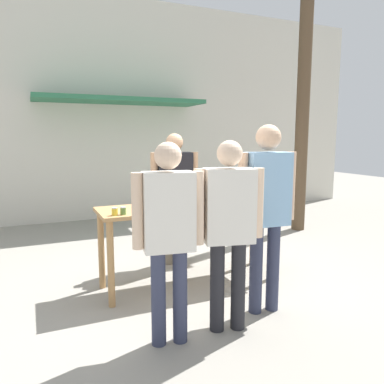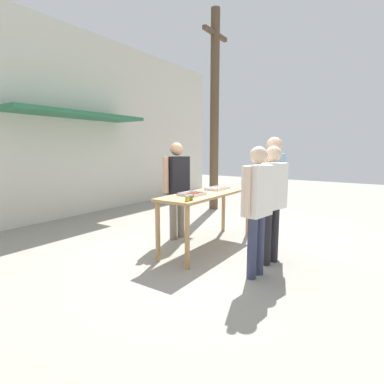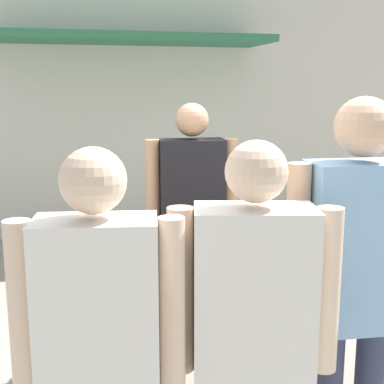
% 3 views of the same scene
% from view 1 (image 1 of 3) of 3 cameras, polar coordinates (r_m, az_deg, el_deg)
% --- Properties ---
extents(ground_plane, '(24.00, 24.00, 0.00)m').
position_cam_1_polar(ground_plane, '(4.57, 0.00, -13.56)').
color(ground_plane, gray).
extents(building_facade_back, '(12.00, 1.11, 4.50)m').
position_cam_1_polar(building_facade_back, '(8.06, -11.68, 12.15)').
color(building_facade_back, beige).
rests_on(building_facade_back, ground).
extents(serving_table, '(2.14, 0.66, 0.93)m').
position_cam_1_polar(serving_table, '(4.34, 0.00, -3.67)').
color(serving_table, tan).
rests_on(serving_table, ground).
extents(food_tray_sausages, '(0.37, 0.32, 0.04)m').
position_cam_1_polar(food_tray_sausages, '(4.18, -5.85, -2.14)').
color(food_tray_sausages, silver).
rests_on(food_tray_sausages, serving_table).
extents(food_tray_buns, '(0.46, 0.27, 0.05)m').
position_cam_1_polar(food_tray_buns, '(4.49, 3.93, -1.37)').
color(food_tray_buns, silver).
rests_on(food_tray_buns, serving_table).
extents(condiment_jar_mustard, '(0.06, 0.06, 0.08)m').
position_cam_1_polar(condiment_jar_mustard, '(3.82, -11.70, -2.93)').
color(condiment_jar_mustard, gold).
rests_on(condiment_jar_mustard, serving_table).
extents(condiment_jar_ketchup, '(0.06, 0.06, 0.08)m').
position_cam_1_polar(condiment_jar_ketchup, '(3.83, -10.43, -2.84)').
color(condiment_jar_ketchup, '#567A38').
rests_on(condiment_jar_ketchup, serving_table).
extents(beer_cup, '(0.08, 0.08, 0.10)m').
position_cam_1_polar(beer_cup, '(4.58, 11.80, -0.90)').
color(beer_cup, '#DBC67A').
rests_on(beer_cup, serving_table).
extents(person_server_behind_table, '(0.64, 0.30, 1.76)m').
position_cam_1_polar(person_server_behind_table, '(4.98, -2.64, 0.70)').
color(person_server_behind_table, '#756B5B').
rests_on(person_server_behind_table, ground).
extents(person_customer_holding_hotdog, '(0.58, 0.28, 1.68)m').
position_cam_1_polar(person_customer_holding_hotdog, '(3.02, -3.58, -5.25)').
color(person_customer_holding_hotdog, '#333851').
rests_on(person_customer_holding_hotdog, ground).
extents(person_customer_with_cup, '(0.60, 0.26, 1.83)m').
position_cam_1_polar(person_customer_with_cup, '(3.63, 11.28, -1.49)').
color(person_customer_with_cup, '#333851').
rests_on(person_customer_with_cup, ground).
extents(person_customer_waiting_in_line, '(0.60, 0.33, 1.68)m').
position_cam_1_polar(person_customer_waiting_in_line, '(3.25, 5.61, -4.29)').
color(person_customer_waiting_in_line, '#232328').
rests_on(person_customer_waiting_in_line, ground).
extents(utility_pole, '(1.10, 0.23, 5.18)m').
position_cam_1_polar(utility_pole, '(7.15, 16.68, 15.74)').
color(utility_pole, brown).
rests_on(utility_pole, ground).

